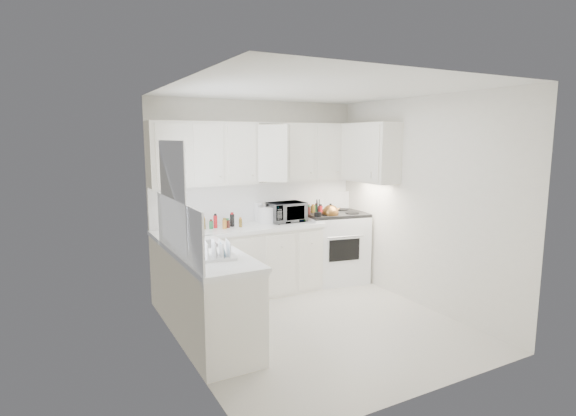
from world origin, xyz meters
TOP-DOWN VIEW (x-y plane):
  - floor at (0.00, 0.00)m, footprint 3.20×3.20m
  - ceiling at (0.00, 0.00)m, footprint 3.20×3.20m
  - wall_back at (0.00, 1.60)m, footprint 3.00×0.00m
  - wall_front at (0.00, -1.60)m, footprint 3.00×0.00m
  - wall_left at (-1.50, 0.00)m, footprint 0.00×3.20m
  - wall_right at (1.50, 0.00)m, footprint 0.00×3.20m
  - window_blinds at (-1.48, 0.35)m, footprint 0.06×0.96m
  - lower_cabinets_back at (-0.39, 1.30)m, footprint 2.22×0.60m
  - lower_cabinets_left at (-1.20, 0.20)m, footprint 0.60×1.60m
  - countertop_back at (-0.39, 1.29)m, footprint 2.24×0.64m
  - countertop_left at (-1.19, 0.20)m, footprint 0.64×1.62m
  - backsplash_back at (0.00, 1.59)m, footprint 2.98×0.02m
  - backsplash_left at (-1.49, 0.20)m, footprint 0.02×1.60m
  - upper_cabinets_back at (0.00, 1.44)m, footprint 3.00×0.33m
  - upper_cabinets_right at (1.33, 0.82)m, footprint 0.33×0.90m
  - sink at (-1.19, 0.55)m, footprint 0.42×0.38m
  - stove at (1.09, 1.29)m, footprint 0.96×0.84m
  - tea_kettle at (0.91, 1.13)m, footprint 0.32×0.28m
  - frying_pan at (1.27, 1.45)m, footprint 0.37×0.48m
  - microwave at (0.31, 1.32)m, footprint 0.50×0.29m
  - rice_cooker at (0.05, 1.38)m, footprint 0.30×0.30m
  - paper_towel at (-0.02, 1.52)m, footprint 0.12×0.12m
  - utensil_crock at (0.68, 1.09)m, footprint 0.14×0.14m
  - dish_rack at (-1.20, -0.07)m, footprint 0.39×0.32m
  - spice_left_0 at (-0.85, 1.42)m, footprint 0.06×0.06m
  - spice_left_1 at (-0.78, 1.33)m, footprint 0.06×0.06m
  - spice_left_2 at (-0.70, 1.42)m, footprint 0.06×0.06m
  - spice_left_3 at (-0.62, 1.33)m, footprint 0.06×0.06m
  - spice_left_4 at (-0.55, 1.42)m, footprint 0.06×0.06m
  - spice_left_5 at (-0.47, 1.33)m, footprint 0.06×0.06m
  - spice_left_6 at (-0.40, 1.42)m, footprint 0.06×0.06m
  - sauce_right_0 at (0.58, 1.46)m, footprint 0.06×0.06m
  - sauce_right_1 at (0.64, 1.40)m, footprint 0.06×0.06m
  - sauce_right_2 at (0.69, 1.46)m, footprint 0.06×0.06m
  - sauce_right_3 at (0.74, 1.40)m, footprint 0.06×0.06m
  - sauce_right_4 at (0.80, 1.46)m, footprint 0.06×0.06m
  - sauce_right_5 at (0.85, 1.40)m, footprint 0.06×0.06m
  - sauce_right_6 at (0.91, 1.46)m, footprint 0.06×0.06m

SIDE VIEW (x-z plane):
  - floor at x=0.00m, z-range 0.00..0.00m
  - lower_cabinets_back at x=-0.39m, z-range 0.00..0.90m
  - lower_cabinets_left at x=-1.20m, z-range 0.00..0.90m
  - stove at x=1.09m, z-range 0.00..1.31m
  - countertop_back at x=-0.39m, z-range 0.90..0.95m
  - countertop_left at x=-1.19m, z-range 0.90..0.95m
  - frying_pan at x=1.27m, z-range 0.95..0.98m
  - spice_left_0 at x=-0.85m, z-range 0.95..1.08m
  - spice_left_1 at x=-0.78m, z-range 0.95..1.08m
  - spice_left_2 at x=-0.70m, z-range 0.95..1.08m
  - spice_left_3 at x=-0.62m, z-range 0.95..1.08m
  - spice_left_4 at x=-0.55m, z-range 0.95..1.08m
  - spice_left_5 at x=-0.47m, z-range 0.95..1.08m
  - spice_left_6 at x=-0.40m, z-range 0.95..1.08m
  - sauce_right_0 at x=0.58m, z-range 0.95..1.14m
  - sauce_right_1 at x=0.64m, z-range 0.95..1.14m
  - sauce_right_2 at x=0.69m, z-range 0.95..1.14m
  - sauce_right_3 at x=0.74m, z-range 0.95..1.14m
  - sauce_right_4 at x=0.80m, z-range 0.95..1.14m
  - sauce_right_5 at x=0.85m, z-range 0.95..1.14m
  - sauce_right_6 at x=0.91m, z-range 0.95..1.14m
  - dish_rack at x=-1.20m, z-range 0.95..1.14m
  - sink at x=-1.19m, z-range 0.92..1.22m
  - tea_kettle at x=0.91m, z-range 0.94..1.20m
  - rice_cooker at x=0.05m, z-range 0.95..1.21m
  - paper_towel at x=-0.02m, z-range 0.95..1.22m
  - utensil_crock at x=0.68m, z-range 0.95..1.28m
  - microwave at x=0.31m, z-range 0.95..1.28m
  - backsplash_back at x=0.00m, z-range 0.95..1.50m
  - backsplash_left at x=-1.49m, z-range 0.95..1.50m
  - wall_back at x=0.00m, z-range -0.20..2.80m
  - wall_front at x=0.00m, z-range -0.20..2.80m
  - wall_left at x=-1.50m, z-range -0.30..2.90m
  - wall_right at x=1.50m, z-range -0.30..2.90m
  - upper_cabinets_back at x=0.00m, z-range 1.10..1.90m
  - upper_cabinets_right at x=1.33m, z-range 1.10..1.90m
  - window_blinds at x=-1.48m, z-range 1.02..2.08m
  - ceiling at x=0.00m, z-range 2.60..2.60m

